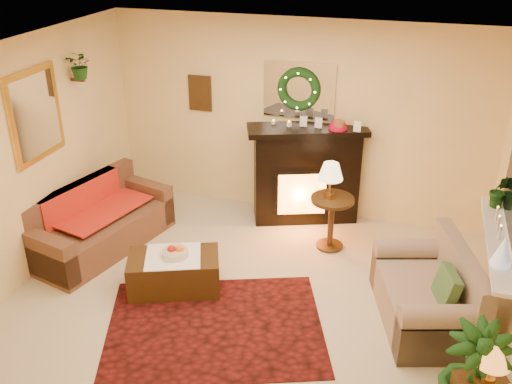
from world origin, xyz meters
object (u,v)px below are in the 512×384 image
(side_table_round, at_px, (331,224))
(coffee_table, at_px, (174,272))
(fireplace, at_px, (306,181))
(sofa, at_px, (100,216))
(loveseat, at_px, (426,285))

(side_table_round, bearing_deg, coffee_table, -137.19)
(fireplace, height_order, side_table_round, fireplace)
(fireplace, xyz_separation_m, side_table_round, (0.46, -0.65, -0.23))
(sofa, height_order, loveseat, sofa)
(fireplace, relative_size, loveseat, 0.97)
(loveseat, relative_size, coffee_table, 1.42)
(fireplace, height_order, coffee_table, fireplace)
(fireplace, relative_size, coffee_table, 1.38)
(loveseat, distance_m, coffee_table, 2.62)
(loveseat, xyz_separation_m, coffee_table, (-2.60, -0.24, -0.21))
(fireplace, xyz_separation_m, loveseat, (1.60, -1.77, -0.13))
(loveseat, distance_m, side_table_round, 1.60)
(sofa, relative_size, loveseat, 1.32)
(fireplace, relative_size, side_table_round, 1.99)
(loveseat, bearing_deg, fireplace, 115.24)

